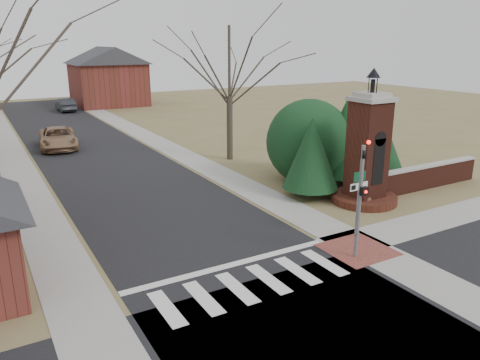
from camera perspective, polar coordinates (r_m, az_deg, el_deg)
ground at (r=15.11m, az=3.20°, el=-13.78°), size 120.00×120.00×0.00m
main_street at (r=34.50m, az=-17.18°, el=3.06°), size 8.00×70.00×0.01m
cross_street at (r=13.11m, az=10.80°, el=-19.30°), size 120.00×8.00×0.01m
crosswalk_zone at (r=15.69m, az=1.57°, el=-12.49°), size 8.00×2.20×0.02m
stop_bar at (r=16.83m, az=-1.14°, el=-10.34°), size 8.00×0.35×0.02m
sidewalk_right_main at (r=35.95m, az=-9.10°, el=4.12°), size 2.00×60.00×0.02m
sidewalk_left at (r=33.79m, az=-25.76°, el=1.87°), size 2.00×60.00×0.02m
curb_apron at (r=18.52m, az=14.14°, el=-8.24°), size 2.40×2.40×0.02m
traffic_signal_pole at (r=16.99m, az=14.51°, el=-1.23°), size 0.28×0.41×4.50m
sign_post at (r=19.01m, az=14.23°, el=-1.33°), size 0.90×0.07×2.75m
brick_gate_monument at (r=23.33m, az=15.22°, el=2.44°), size 3.20×3.20×6.47m
brick_garden_wall at (r=27.00m, az=21.76°, el=0.41°), size 7.50×0.50×1.30m
house_distant_right at (r=60.92m, az=-15.84°, el=12.21°), size 8.80×8.80×7.30m
evergreen_near at (r=23.56m, az=8.70°, el=3.31°), size 2.80×2.80×4.10m
evergreen_mid at (r=26.50m, az=12.73°, el=5.23°), size 3.40×3.40×4.70m
evergreen_far at (r=27.35m, az=17.15°, el=3.73°), size 2.40×2.40×3.30m
evergreen_mass at (r=26.55m, az=8.41°, el=5.04°), size 4.80×4.80×4.80m
bare_tree_3 at (r=30.64m, az=-1.32°, el=14.81°), size 7.00×7.00×9.70m
pickup_truck at (r=37.18m, az=-21.31°, el=4.80°), size 3.14×5.75×1.53m
distant_car at (r=57.04m, az=-20.51°, el=8.61°), size 1.65×4.56×1.49m
dry_shrub_left at (r=23.28m, az=14.87°, el=-2.15°), size 0.76×0.76×0.76m
dry_shrub_right at (r=23.77m, az=16.07°, el=-1.96°), size 0.67×0.67×0.67m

